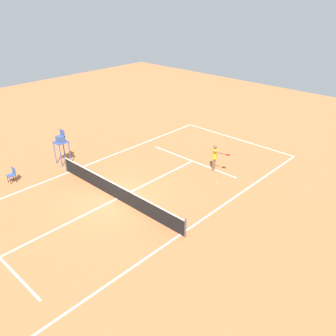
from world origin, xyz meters
TOP-DOWN VIEW (x-y plane):
  - ground_plane at (0.00, 0.00)m, footprint 60.00×60.00m
  - court_lines at (0.00, 0.00)m, footprint 9.80×24.80m
  - tennis_net at (0.00, 0.00)m, footprint 10.40×0.10m
  - player_serving at (-1.93, -6.72)m, footprint 1.34×0.45m
  - tennis_ball at (-3.05, -5.42)m, footprint 0.07×0.07m
  - umpire_chair at (6.24, -0.49)m, footprint 0.80×0.80m
  - courtside_chair_near at (6.25, 3.10)m, footprint 0.44×0.46m

SIDE VIEW (x-z plane):
  - ground_plane at x=0.00m, z-range 0.00..0.00m
  - court_lines at x=0.00m, z-range 0.00..0.01m
  - tennis_ball at x=-3.05m, z-range 0.00..0.07m
  - tennis_net at x=0.00m, z-range -0.04..1.03m
  - courtside_chair_near at x=6.25m, z-range 0.06..1.01m
  - player_serving at x=-1.93m, z-range 0.18..1.96m
  - umpire_chair at x=6.24m, z-range 0.40..2.81m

